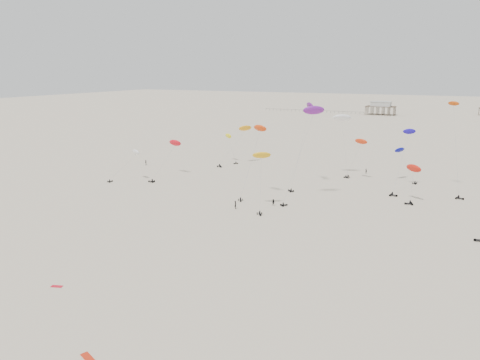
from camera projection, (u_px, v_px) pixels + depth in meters
The scene contains 23 objects.
ground_plane at pixel (347, 144), 211.83m from camera, with size 900.00×900.00×0.00m, color beige.
pavilion_main at pixel (381, 109), 346.65m from camera, with size 21.00×13.00×9.80m.
pier_fence at pixel (313, 111), 369.35m from camera, with size 80.20×0.20×1.50m.
rig_0 at pixel (256, 142), 122.48m from camera, with size 4.86×12.15×19.47m.
rig_1 at pixel (130, 158), 141.64m from camera, with size 7.31×9.61×10.98m.
rig_3 at pixel (230, 141), 170.03m from camera, with size 8.18×7.41×10.89m.
rig_4 at pixel (261, 165), 112.55m from camera, with size 6.62×11.13×14.45m.
rig_5 at pixel (402, 156), 140.61m from camera, with size 8.39×7.56×10.86m.
rig_6 at pixel (358, 148), 142.54m from camera, with size 7.00×3.94×12.60m.
rig_7 at pixel (457, 149), 125.05m from camera, with size 6.93×15.45×26.26m.
rig_8 at pixel (342, 122), 147.39m from camera, with size 7.93×7.89×19.41m.
rig_9 at pixel (413, 176), 118.08m from camera, with size 4.83×7.75×9.55m.
rig_10 at pixel (307, 118), 133.26m from camera, with size 4.50×16.12×24.93m.
rig_11 at pixel (403, 157), 129.01m from camera, with size 4.39×16.48×20.23m.
rig_12 at pixel (171, 149), 147.86m from camera, with size 5.31×16.40×16.34m.
rig_13 at pixel (241, 135), 166.18m from camera, with size 7.57×16.06×16.66m.
rig_14 at pixel (311, 120), 119.01m from camera, with size 7.12×15.89×25.18m.
spectator_0 at pixel (235, 209), 113.11m from camera, with size 0.83×0.57×2.28m, color black.
spectator_1 at pixel (273, 205), 115.67m from camera, with size 0.92×0.54×1.89m, color black.
spectator_2 at pixel (146, 165), 164.56m from camera, with size 1.25×0.68×2.12m, color black.
spectator_3 at pixel (366, 173), 151.54m from camera, with size 0.68×0.47×1.88m, color black.
grounded_kite_a at pixel (87, 358), 54.61m from camera, with size 2.20×0.90×0.08m, color red.
grounded_kite_b at pixel (57, 287), 72.46m from camera, with size 1.80×0.70×0.07m, color red.
Camera 1 is at (47.18, -10.22, 32.80)m, focal length 35.00 mm.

